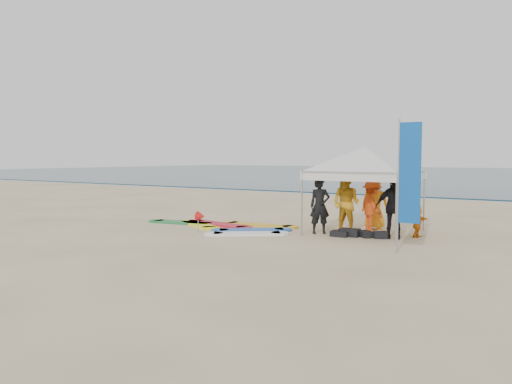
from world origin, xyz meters
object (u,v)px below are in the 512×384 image
Objects in this scene: person_black_a at (320,206)px; canopy_tent at (365,147)px; person_black_b at (394,207)px; feather_flag at (409,175)px; surfboard_spread at (226,226)px; person_yellow at (346,203)px; person_orange_b at (375,203)px; person_orange_a at (372,207)px; person_seated at (418,221)px; marker_pennant at (201,216)px.

canopy_tent is at bearing 0.13° from person_black_a.
canopy_tent is at bearing -50.45° from person_black_b.
person_black_a is at bearing 151.03° from feather_flag.
person_black_a reaches higher than surfboard_spread.
person_yellow is 0.35× the size of surfboard_spread.
person_yellow is 3.34m from feather_flag.
feather_flag reaches higher than person_orange_b.
surfboard_spread is at bearing -13.72° from person_black_b.
person_orange_a is at bearing 20.05° from canopy_tent.
person_orange_b reaches higher than person_orange_a.
person_black_b is at bearing -28.96° from canopy_tent.
person_yellow reaches higher than person_seated.
feather_flag is at bearing -163.36° from person_seated.
person_seated is 0.17× the size of surfboard_spread.
marker_pennant is at bearing -147.85° from canopy_tent.
person_seated is at bearing 21.97° from person_yellow.
person_seated reaches higher than marker_pennant.
surfboard_spread is at bearing 90.77° from marker_pennant.
person_orange_b is 1.84m from person_seated.
surfboard_spread is (-4.36, -1.40, -0.76)m from person_orange_a.
person_black_a is at bearing 29.80° from marker_pennant.
person_black_a is at bearing 45.22° from person_orange_b.
person_black_b is 5.62m from marker_pennant.
person_yellow is 1.77m from canopy_tent.
canopy_tent reaches higher than surfboard_spread.
person_black_a is at bearing -141.69° from canopy_tent.
person_yellow is 1.44m from person_orange_b.
person_orange_b is 1.98m from canopy_tent.
person_orange_a is at bearing 31.65° from marker_pennant.
person_seated is at bearing -19.27° from person_black_a.
canopy_tent reaches higher than person_seated.
person_orange_b is at bearing -31.64° from person_orange_a.
person_black_b is (1.50, -0.16, -0.02)m from person_yellow.
person_orange_b is (-0.22, 0.87, 0.04)m from person_orange_a.
person_black_a is 2.21m from canopy_tent.
person_orange_a is 2.49× the size of marker_pennant.
feather_flag is at bearing -51.65° from canopy_tent.
surfboard_spread is (-4.16, -1.32, -2.54)m from canopy_tent.
feather_flag is at bearing -33.44° from person_yellow.
person_orange_b is (0.39, 1.39, -0.07)m from person_yellow.
person_black_b is at bearing -172.75° from person_orange_a.
person_black_a is 0.91× the size of person_yellow.
marker_pennant is at bearing -179.45° from feather_flag.
marker_pennant is (-3.74, -2.16, -0.41)m from person_yellow.
feather_flag reaches higher than person_yellow.
person_seated is (1.57, -0.88, -0.38)m from person_orange_b.
person_yellow is at bearing 85.32° from person_orange_a.
surfboard_spread is (-3.76, -0.88, -0.87)m from person_yellow.
marker_pennant is 0.12× the size of surfboard_spread.
person_black_b is 0.45× the size of canopy_tent.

